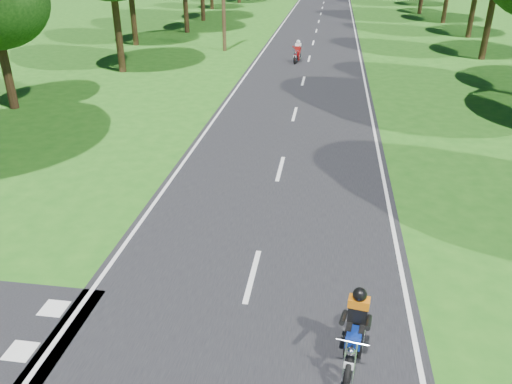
# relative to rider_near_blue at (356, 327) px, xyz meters

# --- Properties ---
(ground) EXTENTS (160.00, 160.00, 0.00)m
(ground) POSITION_rel_rider_near_blue_xyz_m (-2.14, 0.15, -0.71)
(ground) COLOR #1F5B15
(ground) RESTS_ON ground
(main_road) EXTENTS (7.00, 140.00, 0.02)m
(main_road) POSITION_rel_rider_near_blue_xyz_m (-2.14, 50.15, -0.70)
(main_road) COLOR black
(main_road) RESTS_ON ground
(road_markings) EXTENTS (7.40, 140.00, 0.01)m
(road_markings) POSITION_rel_rider_near_blue_xyz_m (-2.28, 48.28, -0.68)
(road_markings) COLOR silver
(road_markings) RESTS_ON main_road
(rider_near_blue) EXTENTS (0.80, 1.71, 1.37)m
(rider_near_blue) POSITION_rel_rider_near_blue_xyz_m (0.00, 0.00, 0.00)
(rider_near_blue) COLOR navy
(rider_near_blue) RESTS_ON main_road
(rider_far_red) EXTENTS (0.74, 1.67, 1.34)m
(rider_far_red) POSITION_rel_rider_near_blue_xyz_m (-2.84, 24.97, -0.01)
(rider_far_red) COLOR maroon
(rider_far_red) RESTS_ON main_road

